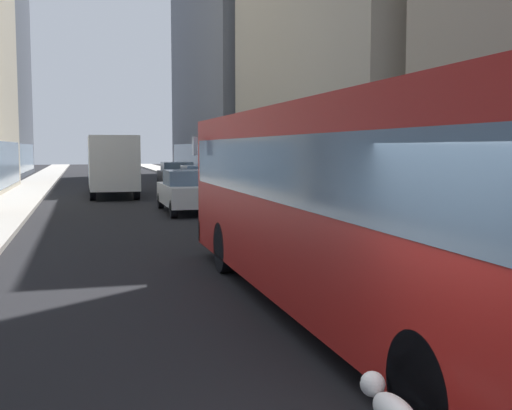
% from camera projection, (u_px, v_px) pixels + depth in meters
% --- Properties ---
extents(ground_plane, '(120.00, 120.00, 0.00)m').
position_uv_depth(ground_plane, '(129.00, 189.00, 38.36)').
color(ground_plane, black).
extents(sidewalk_left, '(2.40, 110.00, 0.15)m').
position_uv_depth(sidewalk_left, '(29.00, 189.00, 36.87)').
color(sidewalk_left, '#9E9991').
rests_on(sidewalk_left, ground).
extents(sidewalk_right, '(2.40, 110.00, 0.15)m').
position_uv_depth(sidewalk_right, '(221.00, 186.00, 39.84)').
color(sidewalk_right, '#ADA89E').
rests_on(sidewalk_right, ground).
extents(building_right_far, '(11.99, 23.67, 21.36)m').
position_uv_depth(building_right_far, '(264.00, 48.00, 52.07)').
color(building_right_far, slate).
rests_on(building_right_far, ground).
extents(transit_bus, '(2.78, 11.53, 3.05)m').
position_uv_depth(transit_bus, '(352.00, 194.00, 9.31)').
color(transit_bus, red).
rests_on(transit_bus, ground).
extents(car_grey_wagon, '(1.78, 3.96, 1.62)m').
position_uv_depth(car_grey_wagon, '(105.00, 172.00, 43.22)').
color(car_grey_wagon, slate).
rests_on(car_grey_wagon, ground).
extents(car_white_van, '(1.81, 4.58, 1.62)m').
position_uv_depth(car_white_van, '(188.00, 191.00, 24.14)').
color(car_white_van, silver).
rests_on(car_white_van, ground).
extents(car_black_suv, '(1.89, 4.02, 1.62)m').
position_uv_depth(car_black_suv, '(177.00, 175.00, 38.26)').
color(car_black_suv, black).
rests_on(car_black_suv, ground).
extents(car_blue_hatchback, '(1.74, 4.61, 1.62)m').
position_uv_depth(car_blue_hatchback, '(200.00, 182.00, 30.62)').
color(car_blue_hatchback, '#4C6BB7').
rests_on(car_blue_hatchback, ground).
extents(box_truck, '(2.30, 7.50, 3.05)m').
position_uv_depth(box_truck, '(112.00, 164.00, 32.41)').
color(box_truck, '#19519E').
rests_on(box_truck, ground).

